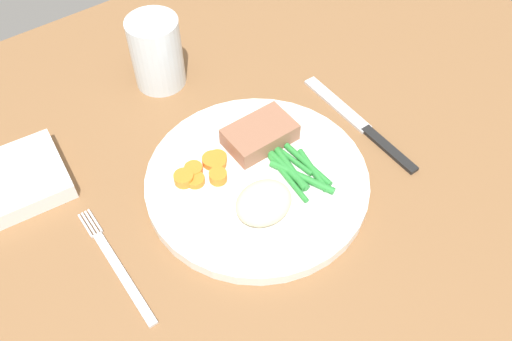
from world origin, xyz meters
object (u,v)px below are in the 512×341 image
knife (361,125)px  water_glass (157,57)px  fork (116,265)px  napkin (15,181)px  meat_portion (260,135)px  dinner_plate (256,180)px

knife → water_glass: bearing=129.6°
fork → napkin: (-4.82, 16.57, 0.95)cm
knife → napkin: bearing=160.9°
meat_portion → knife: bearing=-18.7°
dinner_plate → knife: dinner_plate is taller
dinner_plate → napkin: bearing=145.2°
dinner_plate → water_glass: 22.99cm
fork → napkin: 17.28cm
dinner_plate → water_glass: water_glass is taller
water_glass → dinner_plate: bearing=-89.6°
dinner_plate → napkin: size_ratio=2.28×
meat_portion → fork: meat_portion is taller
fork → napkin: bearing=103.5°
dinner_plate → water_glass: size_ratio=2.64×
meat_portion → napkin: size_ratio=0.73×
meat_portion → fork: bearing=-168.7°
water_glass → napkin: 24.42cm
dinner_plate → knife: bearing=-1.0°
dinner_plate → fork: size_ratio=1.60×
meat_portion → fork: 22.85cm
knife → napkin: size_ratio=1.76×
dinner_plate → napkin: (-23.50, 16.31, 0.35)cm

